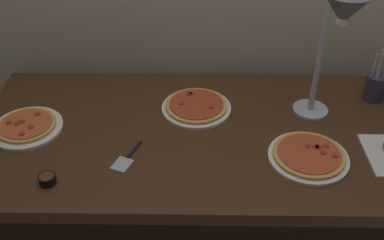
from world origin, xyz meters
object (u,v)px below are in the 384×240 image
(pizza_plate_center, at_px, (309,156))
(utensil_holder, at_px, (375,87))
(heat_lamp, at_px, (338,24))
(pizza_plate_front, at_px, (27,127))
(pizza_plate_raised_stand, at_px, (196,107))
(sauce_cup_near, at_px, (47,179))
(serving_spatula, at_px, (128,157))

(pizza_plate_center, height_order, utensil_holder, utensil_holder)
(pizza_plate_center, xyz_separation_m, utensil_holder, (0.34, 0.39, 0.05))
(heat_lamp, bearing_deg, pizza_plate_front, -179.54)
(pizza_plate_center, xyz_separation_m, pizza_plate_raised_stand, (-0.39, 0.30, -0.00))
(pizza_plate_raised_stand, bearing_deg, heat_lamp, -16.21)
(pizza_plate_raised_stand, distance_m, utensil_holder, 0.74)
(utensil_holder, bearing_deg, sauce_cup_near, -156.92)
(utensil_holder, bearing_deg, pizza_plate_center, -131.47)
(pizza_plate_center, bearing_deg, heat_lamp, 68.82)
(pizza_plate_front, xyz_separation_m, utensil_holder, (1.38, 0.23, 0.05))
(pizza_plate_front, xyz_separation_m, serving_spatula, (0.41, -0.16, -0.01))
(pizza_plate_raised_stand, distance_m, serving_spatula, 0.39)
(pizza_plate_front, bearing_deg, utensil_holder, 9.51)
(utensil_holder, height_order, serving_spatula, utensil_holder)
(pizza_plate_front, relative_size, pizza_plate_center, 0.96)
(heat_lamp, xyz_separation_m, pizza_plate_front, (-1.10, -0.01, -0.42))
(sauce_cup_near, bearing_deg, serving_spatula, 27.64)
(pizza_plate_front, distance_m, sauce_cup_near, 0.33)
(pizza_plate_front, xyz_separation_m, pizza_plate_raised_stand, (0.64, 0.14, 0.00))
(heat_lamp, xyz_separation_m, pizza_plate_raised_stand, (-0.46, 0.13, -0.42))
(pizza_plate_front, relative_size, serving_spatula, 1.59)
(pizza_plate_raised_stand, xyz_separation_m, serving_spatula, (-0.24, -0.30, -0.01))
(pizza_plate_front, distance_m, serving_spatula, 0.44)
(pizza_plate_center, distance_m, pizza_plate_raised_stand, 0.49)
(utensil_holder, bearing_deg, heat_lamp, -141.35)
(heat_lamp, relative_size, serving_spatula, 3.28)
(heat_lamp, xyz_separation_m, pizza_plate_center, (-0.06, -0.16, -0.42))
(utensil_holder, bearing_deg, serving_spatula, -158.13)
(heat_lamp, height_order, pizza_plate_center, heat_lamp)
(heat_lamp, height_order, pizza_plate_front, heat_lamp)
(pizza_plate_front, height_order, utensil_holder, utensil_holder)
(heat_lamp, xyz_separation_m, serving_spatula, (-0.70, -0.17, -0.43))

